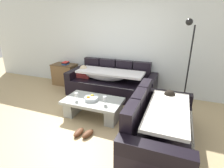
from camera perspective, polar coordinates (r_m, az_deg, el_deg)
ground_plane at (r=3.56m, az=-9.93°, el=-13.31°), size 14.00×14.00×0.00m
back_wall at (r=4.95m, az=2.12°, el=13.42°), size 9.00×0.10×2.70m
couch_along_wall at (r=4.73m, az=-0.55°, el=0.35°), size 2.28×0.92×0.88m
couch_near_window at (r=3.01m, az=15.02°, el=-13.11°), size 0.92×1.83×0.88m
coffee_table at (r=3.76m, az=-6.07°, el=-6.96°), size 1.20×0.68×0.38m
fruit_bowl at (r=3.67m, az=-6.66°, el=-4.54°), size 0.28×0.28×0.10m
wine_glass_near_left at (r=3.67m, az=-11.39°, el=-3.54°), size 0.07×0.07×0.17m
wine_glass_near_right at (r=3.44m, az=-2.36°, el=-4.79°), size 0.07×0.07×0.17m
side_cabinet at (r=5.66m, az=-14.83°, el=2.99°), size 0.72×0.44×0.64m
book_stack_on_cabinet at (r=5.53m, az=-14.63°, el=6.49°), size 0.17×0.22×0.08m
floor_lamp at (r=4.22m, az=22.89°, el=7.32°), size 0.33×0.31×1.95m
pair_of_shoes at (r=3.32m, az=-9.17°, el=-15.20°), size 0.33×0.31×0.09m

